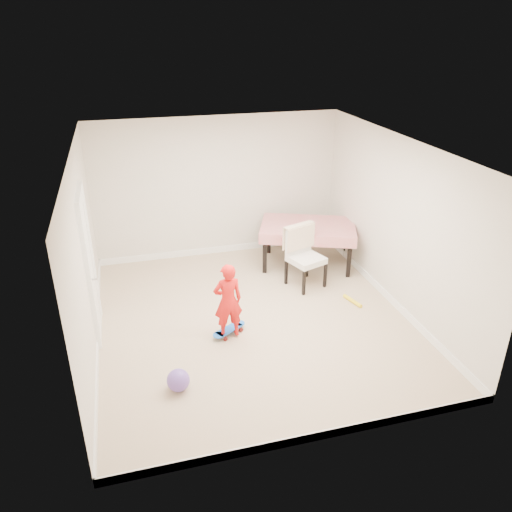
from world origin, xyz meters
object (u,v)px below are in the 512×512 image
object	(u,v)px
dining_chair	(306,258)
balloon	(178,380)
child	(228,303)
skateboard	(229,331)
dining_table	(307,245)

from	to	relation	value
dining_chair	balloon	size ratio (longest dim) A/B	3.71
dining_chair	child	bearing A→B (deg)	-163.82
dining_chair	child	size ratio (longest dim) A/B	0.94
child	balloon	xyz separation A→B (m)	(-0.83, -0.93, -0.42)
dining_chair	skateboard	bearing A→B (deg)	-165.29
dining_chair	skateboard	distance (m)	1.95
dining_chair	balloon	bearing A→B (deg)	-159.06
dining_table	skateboard	bearing A→B (deg)	-113.75
balloon	dining_table	bearing A→B (deg)	46.36
dining_chair	child	xyz separation A→B (m)	(-1.58, -1.15, 0.04)
child	balloon	world-z (taller)	child
dining_table	dining_chair	size ratio (longest dim) A/B	1.59
dining_table	dining_chair	xyz separation A→B (m)	(-0.31, -0.77, 0.13)
dining_table	dining_chair	world-z (taller)	dining_chair
dining_table	balloon	xyz separation A→B (m)	(-2.72, -2.85, -0.25)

